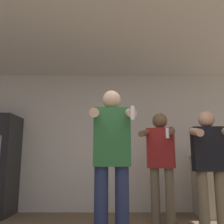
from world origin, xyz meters
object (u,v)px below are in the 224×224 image
person_man_side (210,161)px  person_spectator_back (161,157)px  person_woman_foreground (112,157)px  bottle_red_label (202,150)px

person_man_side → person_spectator_back: bearing=138.5°
person_man_side → person_spectator_back: (-0.54, 0.48, 0.05)m
person_woman_foreground → person_spectator_back: bearing=54.9°
person_woman_foreground → person_man_side: person_woman_foreground is taller
person_man_side → person_woman_foreground: bearing=-156.0°
bottle_red_label → person_spectator_back: bearing=-147.1°
person_man_side → person_spectator_back: person_spectator_back is taller
bottle_red_label → person_spectator_back: (-0.79, -0.51, -0.13)m
person_woman_foreground → bottle_red_label: bearing=45.6°
bottle_red_label → person_man_side: 1.03m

